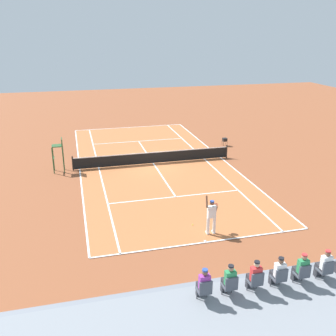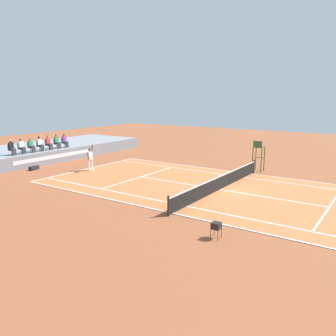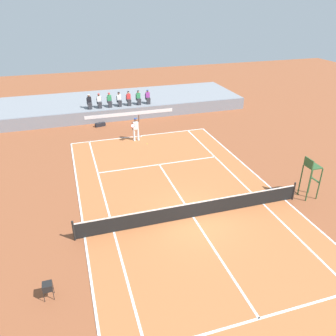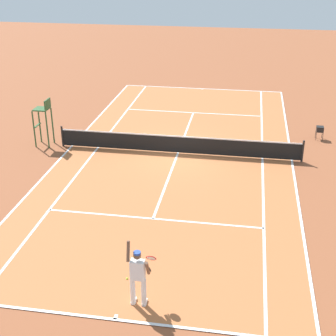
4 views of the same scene
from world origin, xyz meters
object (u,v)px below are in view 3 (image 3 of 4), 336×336
at_px(spectator_seated_1, 99,101).
at_px(tennis_player, 136,128).
at_px(spectator_seated_5, 139,98).
at_px(ball_hopper, 47,286).
at_px(umpire_chair, 311,173).
at_px(spectator_seated_0, 89,102).
at_px(spectator_seated_3, 119,99).
at_px(equipment_bag, 100,125).
at_px(spectator_seated_4, 129,99).
at_px(tennis_ball, 147,144).
at_px(spectator_seated_6, 148,97).
at_px(spectator_seated_2, 110,100).

bearing_deg(spectator_seated_1, tennis_player, -71.36).
bearing_deg(spectator_seated_5, ball_hopper, -111.96).
bearing_deg(ball_hopper, umpire_chair, 12.85).
relative_size(spectator_seated_0, tennis_player, 0.61).
xyz_separation_m(spectator_seated_1, ball_hopper, (-4.55, -20.27, -1.15)).
bearing_deg(spectator_seated_1, umpire_chair, -61.29).
bearing_deg(spectator_seated_3, spectator_seated_5, 0.00).
distance_m(tennis_player, equipment_bag, 4.74).
xyz_separation_m(spectator_seated_0, spectator_seated_3, (2.70, 0.00, 0.00)).
xyz_separation_m(spectator_seated_0, spectator_seated_1, (0.88, 0.00, 0.00)).
xyz_separation_m(spectator_seated_4, umpire_chair, (6.67, -17.10, -0.16)).
bearing_deg(tennis_player, spectator_seated_1, 108.64).
distance_m(spectator_seated_0, umpire_chair, 19.94).
relative_size(spectator_seated_0, tennis_ball, 18.60).
xyz_separation_m(spectator_seated_1, spectator_seated_6, (4.52, 0.00, 0.00)).
height_order(spectator_seated_4, tennis_player, spectator_seated_4).
bearing_deg(umpire_chair, spectator_seated_1, 118.71).
bearing_deg(tennis_ball, equipment_bag, 119.79).
xyz_separation_m(spectator_seated_4, tennis_player, (-0.69, -5.96, -0.72)).
bearing_deg(ball_hopper, spectator_seated_0, 79.76).
height_order(spectator_seated_0, spectator_seated_2, same).
distance_m(spectator_seated_2, equipment_bag, 2.74).
height_order(spectator_seated_2, spectator_seated_3, same).
height_order(spectator_seated_4, tennis_ball, spectator_seated_4).
height_order(spectator_seated_6, equipment_bag, spectator_seated_6).
bearing_deg(spectator_seated_6, ball_hopper, -114.11).
bearing_deg(spectator_seated_2, spectator_seated_6, 0.00).
distance_m(tennis_ball, umpire_chair, 12.24).
relative_size(spectator_seated_0, spectator_seated_3, 1.00).
distance_m(tennis_ball, equipment_bag, 5.88).
bearing_deg(spectator_seated_6, tennis_player, -112.88).
xyz_separation_m(spectator_seated_5, tennis_player, (-1.62, -5.96, -0.72)).
bearing_deg(spectator_seated_2, spectator_seated_5, 0.00).
height_order(spectator_seated_2, spectator_seated_4, same).
relative_size(spectator_seated_0, spectator_seated_2, 1.00).
bearing_deg(equipment_bag, spectator_seated_3, 42.01).
relative_size(spectator_seated_2, spectator_seated_6, 1.00).
relative_size(tennis_ball, ball_hopper, 0.10).
height_order(spectator_seated_3, umpire_chair, umpire_chair).
bearing_deg(umpire_chair, spectator_seated_0, 120.95).
bearing_deg(spectator_seated_0, tennis_ball, -63.39).
xyz_separation_m(spectator_seated_2, spectator_seated_4, (1.78, 0.00, 0.00)).
height_order(spectator_seated_5, spectator_seated_6, same).
xyz_separation_m(spectator_seated_0, ball_hopper, (-3.66, -20.27, -1.15)).
bearing_deg(spectator_seated_4, spectator_seated_2, 180.00).
bearing_deg(spectator_seated_6, tennis_ball, -105.19).
bearing_deg(spectator_seated_1, spectator_seated_2, 0.00).
relative_size(tennis_player, equipment_bag, 2.20).
relative_size(spectator_seated_2, ball_hopper, 1.81).
height_order(spectator_seated_3, equipment_bag, spectator_seated_3).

